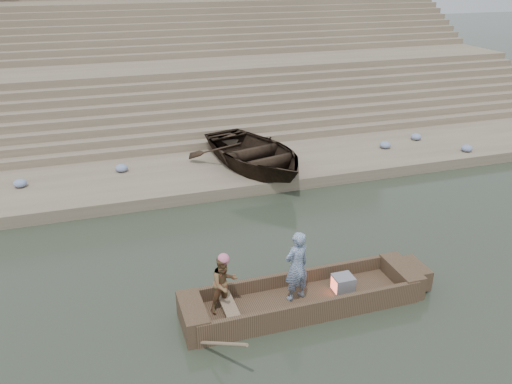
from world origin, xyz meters
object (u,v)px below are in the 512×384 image
rowing_man (224,284)px  beached_rowboat (255,153)px  standing_man (297,266)px  television (342,284)px  main_rowboat (303,303)px

rowing_man → beached_rowboat: rowing_man is taller
standing_man → television: size_ratio=3.70×
television → standing_man: bearing=176.1°
main_rowboat → rowing_man: (-1.80, 0.18, 0.78)m
main_rowboat → beached_rowboat: size_ratio=0.96×
standing_man → rowing_man: 1.65m
main_rowboat → television: 1.02m
television → beached_rowboat: beached_rowboat is taller
main_rowboat → rowing_man: rowing_man is taller
television → beached_rowboat: bearing=87.3°
beached_rowboat → rowing_man: bearing=-126.8°
television → rowing_man: bearing=176.4°
television → beached_rowboat: 7.81m
main_rowboat → beached_rowboat: bearing=80.2°
main_rowboat → standing_man: (-0.16, 0.08, 0.96)m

